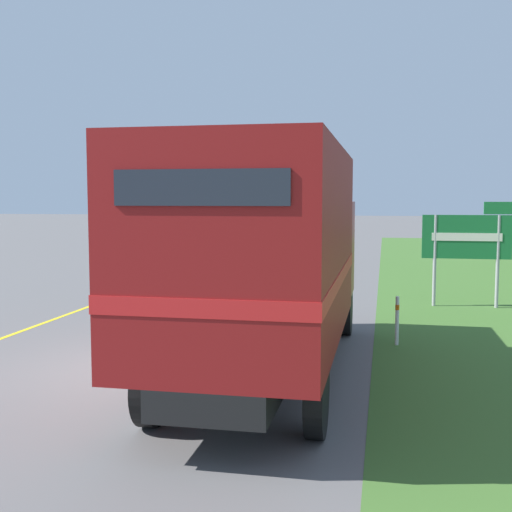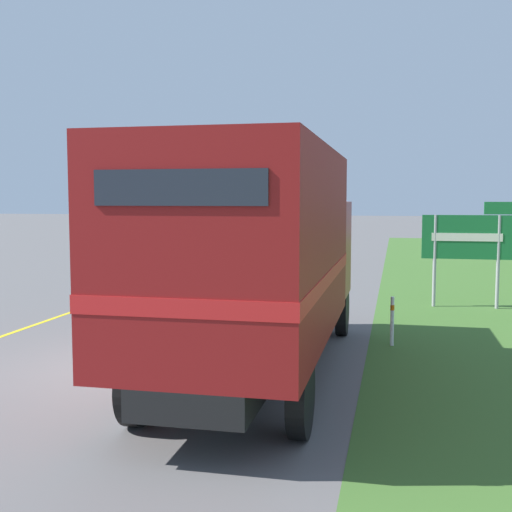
# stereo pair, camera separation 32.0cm
# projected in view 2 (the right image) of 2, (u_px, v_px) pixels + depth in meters

# --- Properties ---
(ground_plane) EXTENTS (200.00, 200.00, 0.00)m
(ground_plane) POSITION_uv_depth(u_px,v_px,m) (140.00, 366.00, 10.81)
(ground_plane) COLOR #5B5959
(edge_line_yellow) EXTENTS (0.12, 52.52, 0.01)m
(edge_line_yellow) POSITION_uv_depth(u_px,v_px,m) (167.00, 279.00, 22.58)
(edge_line_yellow) COLOR yellow
(edge_line_yellow) RESTS_ON ground
(centre_dash_near) EXTENTS (0.12, 2.60, 0.01)m
(centre_dash_near) POSITION_uv_depth(u_px,v_px,m) (155.00, 357.00, 11.46)
(centre_dash_near) COLOR white
(centre_dash_near) RESTS_ON ground
(centre_dash_mid_a) EXTENTS (0.12, 2.60, 0.01)m
(centre_dash_mid_a) POSITION_uv_depth(u_px,v_px,m) (242.00, 300.00, 17.88)
(centre_dash_mid_a) COLOR white
(centre_dash_mid_a) RESTS_ON ground
(centre_dash_mid_b) EXTENTS (0.12, 2.60, 0.01)m
(centre_dash_mid_b) POSITION_uv_depth(u_px,v_px,m) (283.00, 273.00, 24.30)
(centre_dash_mid_b) COLOR white
(centre_dash_mid_b) RESTS_ON ground
(centre_dash_far) EXTENTS (0.12, 2.60, 0.01)m
(centre_dash_far) POSITION_uv_depth(u_px,v_px,m) (307.00, 258.00, 30.72)
(centre_dash_far) COLOR white
(centre_dash_far) RESTS_ON ground
(centre_dash_farthest) EXTENTS (0.12, 2.60, 0.01)m
(centre_dash_farthest) POSITION_uv_depth(u_px,v_px,m) (322.00, 248.00, 37.15)
(centre_dash_farthest) COLOR white
(centre_dash_farthest) RESTS_ON ground
(horse_trailer_truck) EXTENTS (2.40, 7.92, 3.53)m
(horse_trailer_truck) POSITION_uv_depth(u_px,v_px,m) (258.00, 254.00, 9.92)
(horse_trailer_truck) COLOR black
(horse_trailer_truck) RESTS_ON ground
(lead_car_white) EXTENTS (1.80, 4.58, 1.92)m
(lead_car_white) POSITION_uv_depth(u_px,v_px,m) (248.00, 244.00, 26.16)
(lead_car_white) COLOR black
(lead_car_white) RESTS_ON ground
(highway_sign) EXTENTS (2.24, 0.09, 2.74)m
(highway_sign) POSITION_uv_depth(u_px,v_px,m) (469.00, 240.00, 16.51)
(highway_sign) COLOR #9E9EA3
(highway_sign) RESTS_ON ground
(delineator_post) EXTENTS (0.08, 0.08, 0.95)m
(delineator_post) POSITION_uv_depth(u_px,v_px,m) (392.00, 320.00, 12.29)
(delineator_post) COLOR white
(delineator_post) RESTS_ON ground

